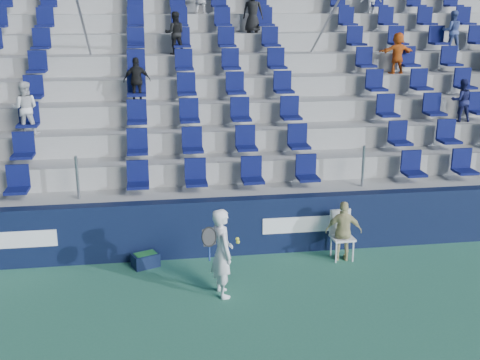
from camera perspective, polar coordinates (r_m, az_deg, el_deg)
The scene contains 7 objects.
ground at distance 9.89m, azimuth 1.25°, elevation -14.23°, with size 70.00×70.00×0.00m, color #317256.
sponsor_wall at distance 12.44m, azimuth -1.14°, elevation -4.44°, with size 24.00×0.32×1.20m.
grandstand at distance 16.93m, azimuth -3.36°, elevation 6.63°, with size 24.00×8.17×6.63m.
tennis_player at distance 10.66m, azimuth -1.70°, elevation -6.90°, with size 0.69×0.67×1.63m.
line_judge_chair at distance 12.47m, azimuth 9.57°, elevation -4.78°, with size 0.46×0.47×1.00m.
line_judge at distance 12.31m, azimuth 9.79°, elevation -4.80°, with size 0.73×0.30×1.25m, color #C3B87D.
ball_bin at distance 12.16m, azimuth -8.95°, elevation -7.44°, with size 0.59×0.50×0.28m.
Camera 1 is at (-1.44, -8.36, 5.08)m, focal length 45.00 mm.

